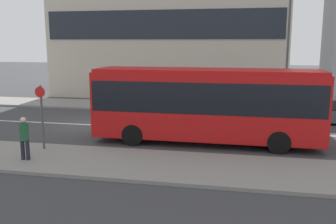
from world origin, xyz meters
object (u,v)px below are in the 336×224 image
(parked_car_0, at_px, (326,111))
(pedestrian_near_stop, at_px, (24,136))
(street_lamp, at_px, (288,42))
(bus_stop_sign, at_px, (42,112))
(city_bus, at_px, (206,101))

(parked_car_0, bearing_deg, pedestrian_near_stop, -141.68)
(street_lamp, bearing_deg, parked_car_0, -47.69)
(bus_stop_sign, bearing_deg, street_lamp, 45.35)
(parked_car_0, distance_m, pedestrian_near_stop, 16.22)
(city_bus, height_order, bus_stop_sign, city_bus)
(parked_car_0, height_order, bus_stop_sign, bus_stop_sign)
(pedestrian_near_stop, distance_m, bus_stop_sign, 1.61)
(city_bus, relative_size, bus_stop_sign, 3.79)
(city_bus, bearing_deg, pedestrian_near_stop, -143.53)
(parked_car_0, height_order, street_lamp, street_lamp)
(pedestrian_near_stop, relative_size, bus_stop_sign, 0.62)
(city_bus, xyz_separation_m, parked_car_0, (6.31, 5.78, -1.27))
(parked_car_0, bearing_deg, bus_stop_sign, -146.21)
(pedestrian_near_stop, xyz_separation_m, street_lamp, (10.64, 12.34, 3.49))
(bus_stop_sign, distance_m, street_lamp, 15.53)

